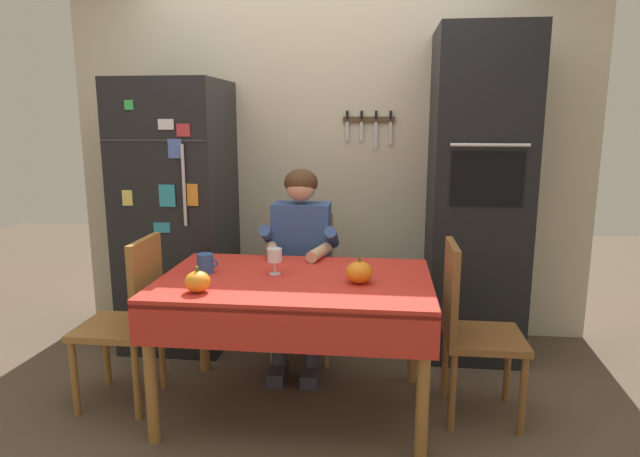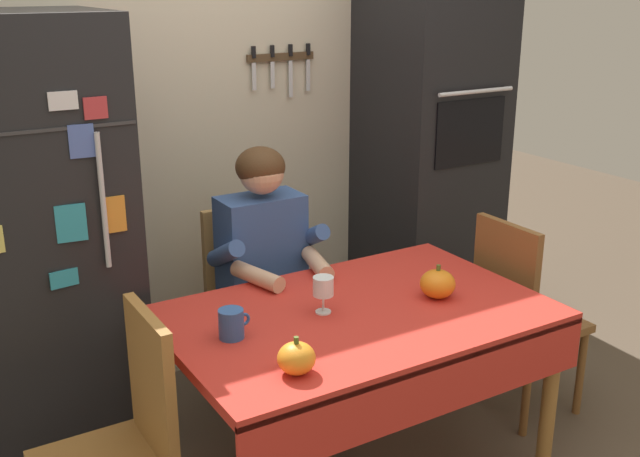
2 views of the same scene
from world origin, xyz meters
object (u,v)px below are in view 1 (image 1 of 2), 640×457
Objects in this scene: chair_behind_person at (305,278)px; wine_glass at (275,256)px; refrigerator at (178,215)px; wall_oven at (477,197)px; dining_table at (295,294)px; chair_right_side at (469,323)px; coffee_mug at (205,263)px; pumpkin_large at (359,272)px; pumpkin_medium at (198,282)px; seated_person at (300,251)px; chair_left_side at (130,314)px.

wine_glass is (-0.05, -0.72, 0.33)m from chair_behind_person.
wall_oven reaches higher than refrigerator.
chair_right_side is (0.90, 0.07, -0.14)m from dining_table.
pumpkin_large reaches higher than coffee_mug.
pumpkin_medium is (-1.32, -0.34, 0.28)m from chair_right_side.
refrigerator is 2.01m from wall_oven.
pumpkin_large is at bearing -169.28° from chair_right_side.
chair_behind_person is (-1.11, -0.13, -0.54)m from wall_oven.
coffee_mug is at bearing -179.39° from chair_right_side.
refrigerator is at bearing 144.35° from pumpkin_large.
wine_glass reaches higher than dining_table.
wine_glass is at bearing -143.80° from wall_oven.
seated_person is 9.13× the size of pumpkin_large.
refrigerator reaches higher than chair_left_side.
refrigerator is at bearing 93.17° from chair_left_side.
coffee_mug is at bearing -127.93° from seated_person.
wall_oven is 1.20m from seated_person.
refrigerator is 0.95m from coffee_mug.
chair_left_side is 0.62m from pumpkin_medium.
dining_table is at bearing 173.68° from pumpkin_large.
seated_person is at bearing -90.00° from chair_behind_person.
chair_behind_person reaches higher than coffee_mug.
chair_right_side is at bearing 2.37° from chair_left_side.
chair_right_side is at bearing -36.84° from chair_behind_person.
pumpkin_large is at bearing -64.51° from chair_behind_person.
chair_left_side is (-1.95, -0.93, -0.54)m from wall_oven.
pumpkin_medium is (0.48, -0.27, 0.28)m from chair_left_side.
chair_right_side is 1.39m from pumpkin_medium.
refrigerator is at bearing 137.09° from dining_table.
wine_glass reaches higher than coffee_mug.
dining_table is 0.91m from chair_left_side.
dining_table is at bearing -30.58° from wine_glass.
wall_oven is 1.46m from wine_glass.
wine_glass is 0.46m from pumpkin_large.
chair_behind_person is (-0.06, 0.79, -0.14)m from dining_table.
seated_person is (0.00, -0.19, 0.23)m from chair_behind_person.
chair_left_side is 7.50× the size of pumpkin_medium.
refrigerator is 1.94× the size of chair_behind_person.
chair_right_side is at bearing -23.70° from refrigerator.
chair_right_side is 6.82× the size of pumpkin_large.
chair_left_side is at bearing -174.71° from wine_glass.
chair_right_side is 1.42m from coffee_mug.
dining_table is 1.51× the size of chair_behind_person.
chair_right_side is (0.96, -0.72, 0.00)m from chair_behind_person.
wall_oven is 1.69× the size of seated_person.
dining_table is (0.95, -0.88, -0.24)m from refrigerator.
pumpkin_large is (1.28, -0.92, -0.10)m from refrigerator.
pumpkin_large is at bearing -1.54° from chair_left_side.
pumpkin_large is at bearing 17.29° from pumpkin_medium.
chair_right_side is 8.12× the size of coffee_mug.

